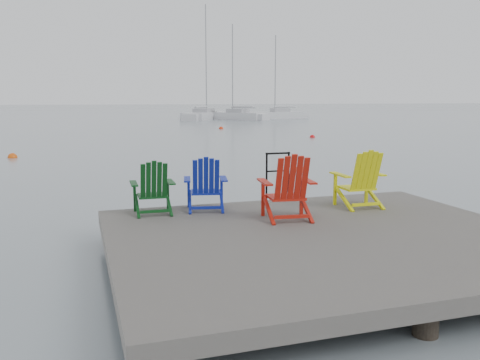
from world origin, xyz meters
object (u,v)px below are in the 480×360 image
object	(u,v)px
buoy_a	(300,172)
buoy_b	(13,158)
sailboat_near	(235,116)
chair_red	(288,187)
handrail	(278,171)
sailboat_mid	(205,116)
buoy_c	(312,137)
chair_yellow	(361,179)
sailboat_far	(278,116)
buoy_d	(221,129)
chair_green	(153,187)
chair_blue	(206,184)

from	to	relation	value
buoy_a	buoy_b	distance (m)	11.92
sailboat_near	chair_red	bearing A→B (deg)	-138.09
handrail	sailboat_near	xyz separation A→B (m)	(13.74, 46.78, -0.69)
sailboat_near	handrail	bearing A→B (deg)	-138.11
sailboat_mid	buoy_c	world-z (taller)	sailboat_mid
chair_yellow	buoy_b	world-z (taller)	chair_yellow
sailboat_far	buoy_d	xyz separation A→B (m)	(-11.95, -17.63, -0.36)
chair_yellow	buoy_c	size ratio (longest dim) A/B	3.07
chair_green	buoy_c	world-z (taller)	chair_green
handrail	sailboat_mid	bearing A→B (deg)	77.61
handrail	chair_red	distance (m)	1.57
chair_yellow	buoy_d	distance (m)	31.89
sailboat_far	chair_green	bearing A→B (deg)	148.42
chair_blue	sailboat_near	size ratio (longest dim) A/B	0.08
handrail	buoy_d	size ratio (longest dim) A/B	2.49
chair_red	sailboat_far	world-z (taller)	sailboat_far
buoy_b	buoy_d	distance (m)	21.33
buoy_a	buoy_b	world-z (taller)	buoy_a
chair_red	chair_yellow	distance (m)	1.63
chair_red	sailboat_mid	bearing A→B (deg)	84.85
sailboat_far	buoy_c	size ratio (longest dim) A/B	30.39
handrail	chair_blue	bearing A→B (deg)	-162.64
chair_blue	buoy_b	world-z (taller)	chair_blue
handrail	chair_yellow	bearing A→B (deg)	-43.04
chair_red	chair_yellow	world-z (taller)	chair_red
handrail	buoy_a	world-z (taller)	handrail
sailboat_near	sailboat_far	bearing A→B (deg)	-21.09
chair_red	sailboat_far	size ratio (longest dim) A/B	0.10
buoy_c	chair_green	bearing A→B (deg)	-122.07
chair_blue	buoy_a	bearing A→B (deg)	66.38
chair_yellow	sailboat_far	world-z (taller)	sailboat_far
chair_yellow	buoy_b	bearing A→B (deg)	117.85
chair_green	sailboat_far	size ratio (longest dim) A/B	0.09
chair_blue	sailboat_near	distance (m)	49.65
sailboat_far	buoy_b	xyz separation A→B (m)	(-25.40, -34.19, -0.36)
buoy_b	chair_red	bearing A→B (deg)	-69.60
chair_green	sailboat_far	xyz separation A→B (m)	(21.71, 48.30, -0.59)
chair_blue	buoy_c	world-z (taller)	chair_blue
sailboat_far	chair_yellow	bearing A→B (deg)	152.21
sailboat_mid	sailboat_far	xyz separation A→B (m)	(8.43, -1.79, 0.00)
chair_green	sailboat_mid	distance (m)	51.83
chair_blue	chair_yellow	xyz separation A→B (m)	(2.62, -0.58, 0.04)
chair_red	chair_yellow	bearing A→B (deg)	23.85
handrail	chair_blue	size ratio (longest dim) A/B	0.98
chair_blue	buoy_b	xyz separation A→B (m)	(-4.58, 14.12, -0.96)
sailboat_far	buoy_b	bearing A→B (deg)	136.01
handrail	buoy_c	xyz separation A→B (m)	(10.32, 19.82, -1.04)
chair_yellow	buoy_a	size ratio (longest dim) A/B	2.55
handrail	chair_green	distance (m)	2.43
chair_yellow	sailboat_near	size ratio (longest dim) A/B	0.09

